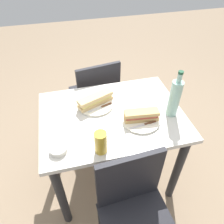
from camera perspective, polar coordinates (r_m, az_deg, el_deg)
ground_plane at (r=2.05m, az=0.00°, el=-16.08°), size 8.00×8.00×0.00m
dining_table at (r=1.57m, az=0.00°, el=-4.34°), size 0.96×0.71×0.75m
chair_far at (r=1.37m, az=5.86°, el=-24.27°), size 0.42×0.42×0.86m
chair_near at (r=2.04m, az=-4.11°, el=4.39°), size 0.46×0.46×0.86m
plate_near at (r=1.43m, az=7.59°, el=-2.04°), size 0.25×0.25×0.01m
baguette_sandwich_near at (r=1.40m, az=7.74°, el=-0.82°), size 0.23×0.09×0.07m
knife_near at (r=1.39m, az=8.59°, el=-3.23°), size 0.18×0.03×0.01m
plate_far at (r=1.54m, az=-4.33°, el=2.04°), size 0.25×0.25×0.01m
baguette_sandwich_far at (r=1.51m, az=-4.41°, el=3.24°), size 0.26×0.16×0.07m
knife_far at (r=1.50m, az=-2.79°, el=1.37°), size 0.18×0.06×0.01m
water_bottle at (r=1.44m, az=16.17°, el=3.57°), size 0.07×0.07×0.33m
beer_glass at (r=1.21m, az=-2.98°, el=-8.02°), size 0.07×0.07×0.14m
olive_bowl at (r=1.28m, az=-13.97°, el=-9.53°), size 0.10×0.10×0.03m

